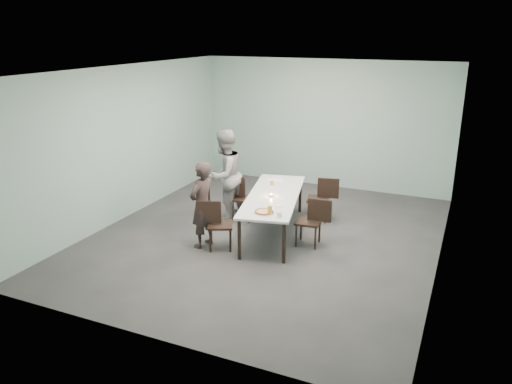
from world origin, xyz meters
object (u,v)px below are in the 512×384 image
at_px(chair_near_left, 216,221).
at_px(chair_near_right, 313,219).
at_px(diner_near, 202,205).
at_px(beer_glass, 270,210).
at_px(side_plate, 280,205).
at_px(diner_far, 225,175).
at_px(water_tumbler, 279,215).
at_px(chair_far_left, 240,195).
at_px(chair_far_right, 322,196).
at_px(amber_tumbler, 272,183).
at_px(table, 273,198).
at_px(pizza, 264,212).
at_px(tealight, 271,195).

distance_m(chair_near_left, chair_near_right, 1.70).
xyz_separation_m(diner_near, beer_glass, (1.23, 0.06, 0.06)).
distance_m(diner_near, side_plate, 1.34).
height_order(diner_far, water_tumbler, diner_far).
distance_m(chair_far_left, chair_far_right, 1.63).
xyz_separation_m(diner_near, amber_tumbler, (0.65, 1.59, 0.03)).
bearing_deg(beer_glass, table, 108.59).
xyz_separation_m(chair_near_left, diner_near, (-0.26, 0.01, 0.26)).
xyz_separation_m(chair_near_right, pizza, (-0.63, -0.69, 0.27)).
bearing_deg(chair_near_right, pizza, 43.04).
xyz_separation_m(table, chair_near_left, (-0.65, -1.04, -0.19)).
height_order(chair_far_left, tealight, chair_far_left).
distance_m(diner_far, tealight, 1.24).
bearing_deg(diner_near, chair_far_left, -170.06).
bearing_deg(beer_glass, chair_near_right, 55.00).
distance_m(water_tumbler, amber_tumbler, 1.74).
height_order(chair_far_left, chair_near_right, same).
bearing_deg(tealight, table, 87.95).
xyz_separation_m(diner_far, side_plate, (1.48, -0.81, -0.15)).
bearing_deg(tealight, water_tumbler, -60.93).
bearing_deg(table, diner_far, 164.78).
height_order(table, diner_near, diner_near).
height_order(pizza, amber_tumbler, amber_tumbler).
bearing_deg(chair_near_left, amber_tumbler, 50.26).
height_order(chair_far_left, pizza, chair_far_left).
xyz_separation_m(chair_far_left, amber_tumbler, (0.62, 0.13, 0.29)).
bearing_deg(table, chair_far_right, 58.14).
xyz_separation_m(pizza, beer_glass, (0.12, -0.04, 0.06)).
xyz_separation_m(chair_near_right, chair_far_right, (-0.21, 1.26, 0.00)).
xyz_separation_m(table, chair_far_left, (-0.88, 0.42, -0.19)).
relative_size(chair_near_left, chair_near_right, 1.00).
relative_size(table, chair_far_left, 3.14).
xyz_separation_m(chair_near_left, tealight, (0.65, 0.95, 0.27)).
bearing_deg(water_tumbler, chair_near_right, 66.77).
relative_size(chair_near_right, diner_near, 0.57).
distance_m(diner_near, tealight, 1.30).
relative_size(chair_near_right, tealight, 15.54).
xyz_separation_m(table, beer_glass, (0.33, -0.97, 0.13)).
relative_size(chair_far_left, pizza, 2.56).
relative_size(chair_near_right, chair_far_right, 1.00).
bearing_deg(chair_near_left, diner_near, 152.80).
distance_m(table, beer_glass, 1.04).
bearing_deg(chair_near_left, beer_glass, -21.86).
xyz_separation_m(side_plate, water_tumbler, (0.19, -0.53, 0.04)).
bearing_deg(table, diner_near, -131.20).
bearing_deg(beer_glass, pizza, 160.58).
relative_size(chair_far_right, diner_near, 0.57).
bearing_deg(tealight, chair_far_left, 149.45).
distance_m(side_plate, water_tumbler, 0.56).
bearing_deg(beer_glass, amber_tumbler, 110.92).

